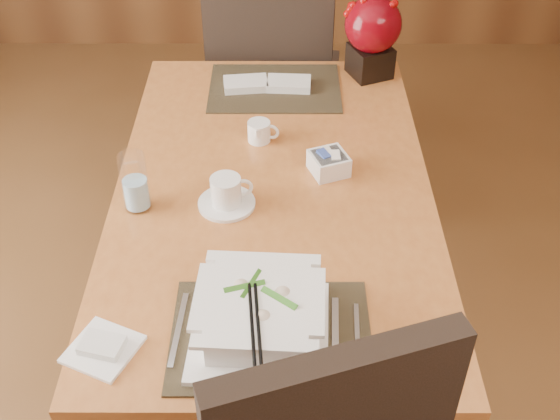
{
  "coord_description": "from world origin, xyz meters",
  "views": [
    {
      "loc": [
        0.02,
        -0.98,
        1.98
      ],
      "look_at": [
        0.02,
        0.35,
        0.87
      ],
      "focal_mm": 45.0,
      "sensor_mm": 36.0,
      "label": 1
    }
  ],
  "objects_px": {
    "creamer_jug": "(259,131)",
    "far_chair": "(273,70)",
    "sugar_caddy": "(329,163)",
    "bread_plate": "(103,349)",
    "coffee_cup": "(226,194)",
    "water_glass": "(135,182)",
    "berry_decor": "(373,32)",
    "dining_table": "(274,212)",
    "soup_setting": "(260,317)"
  },
  "relations": [
    {
      "from": "creamer_jug",
      "to": "far_chair",
      "type": "distance_m",
      "value": 0.74
    },
    {
      "from": "sugar_caddy",
      "to": "far_chair",
      "type": "xyz_separation_m",
      "value": [
        -0.17,
        0.88,
        -0.17
      ]
    },
    {
      "from": "creamer_jug",
      "to": "bread_plate",
      "type": "relative_size",
      "value": 0.65
    },
    {
      "from": "coffee_cup",
      "to": "water_glass",
      "type": "relative_size",
      "value": 0.93
    },
    {
      "from": "bread_plate",
      "to": "creamer_jug",
      "type": "bearing_deg",
      "value": 68.55
    },
    {
      "from": "creamer_jug",
      "to": "berry_decor",
      "type": "relative_size",
      "value": 0.31
    },
    {
      "from": "sugar_caddy",
      "to": "far_chair",
      "type": "relative_size",
      "value": 0.09
    },
    {
      "from": "dining_table",
      "to": "berry_decor",
      "type": "relative_size",
      "value": 5.21
    },
    {
      "from": "dining_table",
      "to": "sugar_caddy",
      "type": "height_order",
      "value": "sugar_caddy"
    },
    {
      "from": "sugar_caddy",
      "to": "bread_plate",
      "type": "relative_size",
      "value": 0.72
    },
    {
      "from": "coffee_cup",
      "to": "far_chair",
      "type": "bearing_deg",
      "value": 83.46
    },
    {
      "from": "creamer_jug",
      "to": "bread_plate",
      "type": "bearing_deg",
      "value": -101.26
    },
    {
      "from": "soup_setting",
      "to": "water_glass",
      "type": "distance_m",
      "value": 0.57
    },
    {
      "from": "dining_table",
      "to": "berry_decor",
      "type": "xyz_separation_m",
      "value": [
        0.33,
        0.65,
        0.26
      ]
    },
    {
      "from": "berry_decor",
      "to": "far_chair",
      "type": "distance_m",
      "value": 0.55
    },
    {
      "from": "dining_table",
      "to": "far_chair",
      "type": "relative_size",
      "value": 1.39
    },
    {
      "from": "dining_table",
      "to": "bread_plate",
      "type": "bearing_deg",
      "value": -122.04
    },
    {
      "from": "far_chair",
      "to": "creamer_jug",
      "type": "bearing_deg",
      "value": 94.07
    },
    {
      "from": "coffee_cup",
      "to": "far_chair",
      "type": "relative_size",
      "value": 0.15
    },
    {
      "from": "coffee_cup",
      "to": "sugar_caddy",
      "type": "relative_size",
      "value": 1.58
    },
    {
      "from": "creamer_jug",
      "to": "coffee_cup",
      "type": "bearing_deg",
      "value": -94.28
    },
    {
      "from": "bread_plate",
      "to": "soup_setting",
      "type": "bearing_deg",
      "value": 7.35
    },
    {
      "from": "dining_table",
      "to": "sugar_caddy",
      "type": "distance_m",
      "value": 0.22
    },
    {
      "from": "soup_setting",
      "to": "water_glass",
      "type": "height_order",
      "value": "water_glass"
    },
    {
      "from": "soup_setting",
      "to": "berry_decor",
      "type": "bearing_deg",
      "value": 76.47
    },
    {
      "from": "coffee_cup",
      "to": "dining_table",
      "type": "bearing_deg",
      "value": 33.24
    },
    {
      "from": "dining_table",
      "to": "coffee_cup",
      "type": "bearing_deg",
      "value": -146.76
    },
    {
      "from": "water_glass",
      "to": "berry_decor",
      "type": "distance_m",
      "value": 1.03
    },
    {
      "from": "dining_table",
      "to": "berry_decor",
      "type": "distance_m",
      "value": 0.78
    },
    {
      "from": "sugar_caddy",
      "to": "coffee_cup",
      "type": "bearing_deg",
      "value": -151.98
    },
    {
      "from": "sugar_caddy",
      "to": "bread_plate",
      "type": "height_order",
      "value": "sugar_caddy"
    },
    {
      "from": "creamer_jug",
      "to": "sugar_caddy",
      "type": "relative_size",
      "value": 0.9
    },
    {
      "from": "water_glass",
      "to": "far_chair",
      "type": "relative_size",
      "value": 0.16
    },
    {
      "from": "coffee_cup",
      "to": "creamer_jug",
      "type": "xyz_separation_m",
      "value": [
        0.08,
        0.32,
        -0.01
      ]
    },
    {
      "from": "dining_table",
      "to": "soup_setting",
      "type": "height_order",
      "value": "soup_setting"
    },
    {
      "from": "water_glass",
      "to": "creamer_jug",
      "type": "height_order",
      "value": "water_glass"
    },
    {
      "from": "bread_plate",
      "to": "far_chair",
      "type": "height_order",
      "value": "far_chair"
    },
    {
      "from": "water_glass",
      "to": "soup_setting",
      "type": "bearing_deg",
      "value": -52.74
    },
    {
      "from": "soup_setting",
      "to": "berry_decor",
      "type": "relative_size",
      "value": 1.12
    },
    {
      "from": "dining_table",
      "to": "coffee_cup",
      "type": "xyz_separation_m",
      "value": [
        -0.13,
        -0.08,
        0.14
      ]
    },
    {
      "from": "soup_setting",
      "to": "creamer_jug",
      "type": "distance_m",
      "value": 0.78
    },
    {
      "from": "soup_setting",
      "to": "bread_plate",
      "type": "xyz_separation_m",
      "value": [
        -0.35,
        -0.04,
        -0.06
      ]
    },
    {
      "from": "dining_table",
      "to": "sugar_caddy",
      "type": "bearing_deg",
      "value": 23.46
    },
    {
      "from": "soup_setting",
      "to": "creamer_jug",
      "type": "height_order",
      "value": "soup_setting"
    },
    {
      "from": "dining_table",
      "to": "bread_plate",
      "type": "relative_size",
      "value": 10.74
    },
    {
      "from": "water_glass",
      "to": "creamer_jug",
      "type": "relative_size",
      "value": 1.88
    },
    {
      "from": "coffee_cup",
      "to": "far_chair",
      "type": "xyz_separation_m",
      "value": [
        0.12,
        1.03,
        -0.18
      ]
    },
    {
      "from": "far_chair",
      "to": "soup_setting",
      "type": "bearing_deg",
      "value": 96.41
    },
    {
      "from": "water_glass",
      "to": "berry_decor",
      "type": "relative_size",
      "value": 0.59
    },
    {
      "from": "coffee_cup",
      "to": "water_glass",
      "type": "distance_m",
      "value": 0.25
    }
  ]
}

